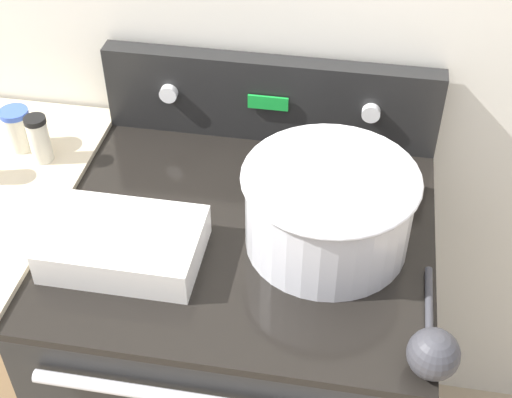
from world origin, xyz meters
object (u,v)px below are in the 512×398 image
(casserole_dish, at_px, (124,242))
(spice_jar_black_cap, at_px, (39,139))
(spice_jar_blue_cap, at_px, (18,129))
(ladle, at_px, (433,351))
(mixing_bowl, at_px, (329,206))

(casserole_dish, relative_size, spice_jar_black_cap, 2.65)
(casserole_dish, bearing_deg, spice_jar_blue_cap, 139.69)
(ladle, height_order, spice_jar_black_cap, spice_jar_black_cap)
(mixing_bowl, height_order, casserole_dish, mixing_bowl)
(mixing_bowl, xyz_separation_m, spice_jar_black_cap, (-0.64, 0.14, -0.03))
(spice_jar_black_cap, height_order, spice_jar_blue_cap, spice_jar_black_cap)
(spice_jar_blue_cap, bearing_deg, casserole_dish, -40.31)
(casserole_dish, relative_size, ladle, 1.08)
(spice_jar_black_cap, bearing_deg, ladle, -25.94)
(mixing_bowl, distance_m, casserole_dish, 0.39)
(mixing_bowl, xyz_separation_m, spice_jar_blue_cap, (-0.70, 0.18, -0.03))
(mixing_bowl, distance_m, ladle, 0.33)
(casserole_dish, xyz_separation_m, spice_jar_blue_cap, (-0.33, 0.28, 0.02))
(ladle, distance_m, spice_jar_black_cap, 0.93)
(mixing_bowl, xyz_separation_m, ladle, (0.20, -0.26, -0.05))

